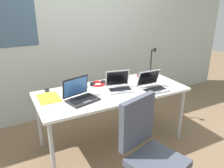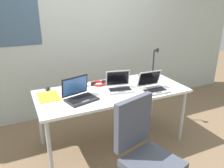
{
  "view_description": "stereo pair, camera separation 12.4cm",
  "coord_description": "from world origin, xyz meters",
  "px_view_note": "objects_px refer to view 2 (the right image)",
  "views": [
    {
      "loc": [
        -1.16,
        -2.22,
        1.77
      ],
      "look_at": [
        0.0,
        0.0,
        0.82
      ],
      "focal_mm": 35.85,
      "sensor_mm": 36.0,
      "label": 1
    },
    {
      "loc": [
        -1.05,
        -2.27,
        1.77
      ],
      "look_at": [
        0.0,
        0.0,
        0.82
      ],
      "focal_mm": 35.85,
      "sensor_mm": 36.0,
      "label": 2
    }
  ],
  "objects_px": {
    "desk_lamp": "(155,62)",
    "laptop_near_lamp": "(153,87)",
    "laptop_near_mouse": "(80,95)",
    "computer_mouse": "(47,89)",
    "cell_phone": "(70,91)",
    "paper_folder_near_lamp": "(48,97)",
    "book_stack": "(148,76)",
    "coffee_mug": "(82,83)",
    "office_chair": "(146,161)",
    "headphones": "(99,83)",
    "laptop_far_corner": "(119,86)"
  },
  "relations": [
    {
      "from": "laptop_far_corner",
      "to": "laptop_near_lamp",
      "type": "bearing_deg",
      "value": -27.73
    },
    {
      "from": "desk_lamp",
      "to": "cell_phone",
      "type": "xyz_separation_m",
      "value": [
        -1.27,
        -0.09,
        -0.19
      ]
    },
    {
      "from": "laptop_far_corner",
      "to": "office_chair",
      "type": "bearing_deg",
      "value": -100.93
    },
    {
      "from": "computer_mouse",
      "to": "book_stack",
      "type": "distance_m",
      "value": 1.34
    },
    {
      "from": "desk_lamp",
      "to": "computer_mouse",
      "type": "relative_size",
      "value": 4.17
    },
    {
      "from": "book_stack",
      "to": "cell_phone",
      "type": "bearing_deg",
      "value": 179.37
    },
    {
      "from": "cell_phone",
      "to": "headphones",
      "type": "relative_size",
      "value": 0.64
    },
    {
      "from": "laptop_near_lamp",
      "to": "book_stack",
      "type": "bearing_deg",
      "value": 65.19
    },
    {
      "from": "laptop_near_lamp",
      "to": "computer_mouse",
      "type": "distance_m",
      "value": 1.28
    },
    {
      "from": "desk_lamp",
      "to": "office_chair",
      "type": "xyz_separation_m",
      "value": [
        -0.88,
        -1.19,
        -0.54
      ]
    },
    {
      "from": "laptop_near_mouse",
      "to": "paper_folder_near_lamp",
      "type": "bearing_deg",
      "value": 145.53
    },
    {
      "from": "computer_mouse",
      "to": "paper_folder_near_lamp",
      "type": "height_order",
      "value": "computer_mouse"
    },
    {
      "from": "desk_lamp",
      "to": "office_chair",
      "type": "distance_m",
      "value": 1.58
    },
    {
      "from": "computer_mouse",
      "to": "coffee_mug",
      "type": "xyz_separation_m",
      "value": [
        0.42,
        -0.06,
        0.03
      ]
    },
    {
      "from": "laptop_far_corner",
      "to": "coffee_mug",
      "type": "bearing_deg",
      "value": 141.37
    },
    {
      "from": "paper_folder_near_lamp",
      "to": "office_chair",
      "type": "height_order",
      "value": "office_chair"
    },
    {
      "from": "laptop_near_lamp",
      "to": "cell_phone",
      "type": "height_order",
      "value": "laptop_near_lamp"
    },
    {
      "from": "paper_folder_near_lamp",
      "to": "coffee_mug",
      "type": "distance_m",
      "value": 0.48
    },
    {
      "from": "laptop_far_corner",
      "to": "paper_folder_near_lamp",
      "type": "bearing_deg",
      "value": 170.22
    },
    {
      "from": "laptop_far_corner",
      "to": "headphones",
      "type": "height_order",
      "value": "laptop_far_corner"
    },
    {
      "from": "cell_phone",
      "to": "desk_lamp",
      "type": "bearing_deg",
      "value": 12.5
    },
    {
      "from": "desk_lamp",
      "to": "office_chair",
      "type": "bearing_deg",
      "value": -126.69
    },
    {
      "from": "headphones",
      "to": "book_stack",
      "type": "distance_m",
      "value": 0.7
    },
    {
      "from": "computer_mouse",
      "to": "laptop_far_corner",
      "type": "bearing_deg",
      "value": -4.92
    },
    {
      "from": "desk_lamp",
      "to": "laptop_near_lamp",
      "type": "xyz_separation_m",
      "value": [
        -0.35,
        -0.49,
        -0.15
      ]
    },
    {
      "from": "book_stack",
      "to": "coffee_mug",
      "type": "height_order",
      "value": "coffee_mug"
    },
    {
      "from": "coffee_mug",
      "to": "laptop_near_lamp",
      "type": "bearing_deg",
      "value": -33.62
    },
    {
      "from": "cell_phone",
      "to": "coffee_mug",
      "type": "distance_m",
      "value": 0.21
    },
    {
      "from": "computer_mouse",
      "to": "paper_folder_near_lamp",
      "type": "xyz_separation_m",
      "value": [
        -0.03,
        -0.22,
        -0.01
      ]
    },
    {
      "from": "laptop_near_mouse",
      "to": "paper_folder_near_lamp",
      "type": "relative_size",
      "value": 1.23
    },
    {
      "from": "book_stack",
      "to": "coffee_mug",
      "type": "distance_m",
      "value": 0.91
    },
    {
      "from": "cell_phone",
      "to": "coffee_mug",
      "type": "xyz_separation_m",
      "value": [
        0.19,
        0.09,
        0.04
      ]
    },
    {
      "from": "laptop_near_mouse",
      "to": "computer_mouse",
      "type": "xyz_separation_m",
      "value": [
        -0.28,
        0.42,
        -0.03
      ]
    },
    {
      "from": "laptop_near_mouse",
      "to": "book_stack",
      "type": "relative_size",
      "value": 1.62
    },
    {
      "from": "laptop_near_lamp",
      "to": "computer_mouse",
      "type": "relative_size",
      "value": 3.27
    },
    {
      "from": "laptop_near_mouse",
      "to": "coffee_mug",
      "type": "relative_size",
      "value": 3.38
    },
    {
      "from": "computer_mouse",
      "to": "headphones",
      "type": "xyz_separation_m",
      "value": [
        0.63,
        -0.09,
        -0.0
      ]
    },
    {
      "from": "cell_phone",
      "to": "headphones",
      "type": "xyz_separation_m",
      "value": [
        0.4,
        0.06,
        0.01
      ]
    },
    {
      "from": "cell_phone",
      "to": "paper_folder_near_lamp",
      "type": "height_order",
      "value": "cell_phone"
    },
    {
      "from": "cell_phone",
      "to": "office_chair",
      "type": "bearing_deg",
      "value": -62.02
    },
    {
      "from": "desk_lamp",
      "to": "laptop_far_corner",
      "type": "relative_size",
      "value": 1.16
    },
    {
      "from": "coffee_mug",
      "to": "office_chair",
      "type": "distance_m",
      "value": 1.26
    },
    {
      "from": "laptop_near_lamp",
      "to": "laptop_near_mouse",
      "type": "bearing_deg",
      "value": 172.06
    },
    {
      "from": "desk_lamp",
      "to": "laptop_near_mouse",
      "type": "bearing_deg",
      "value": -163.48
    },
    {
      "from": "laptop_near_mouse",
      "to": "coffee_mug",
      "type": "bearing_deg",
      "value": 68.05
    },
    {
      "from": "cell_phone",
      "to": "paper_folder_near_lamp",
      "type": "bearing_deg",
      "value": -157.37
    },
    {
      "from": "computer_mouse",
      "to": "coffee_mug",
      "type": "height_order",
      "value": "coffee_mug"
    },
    {
      "from": "paper_folder_near_lamp",
      "to": "book_stack",
      "type": "bearing_deg",
      "value": 2.28
    },
    {
      "from": "laptop_near_lamp",
      "to": "office_chair",
      "type": "distance_m",
      "value": 0.96
    },
    {
      "from": "coffee_mug",
      "to": "paper_folder_near_lamp",
      "type": "bearing_deg",
      "value": -160.86
    }
  ]
}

